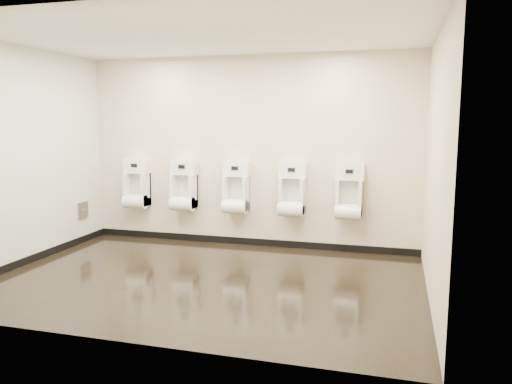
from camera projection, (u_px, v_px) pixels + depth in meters
ground at (206, 280)px, 5.89m from camera, size 5.00×3.50×0.00m
ceiling at (202, 35)px, 5.49m from camera, size 5.00×3.50×0.00m
back_wall at (248, 152)px, 7.36m from camera, size 5.00×0.02×2.80m
front_wall at (124, 179)px, 4.02m from camera, size 5.00×0.02×2.80m
left_wall at (21, 157)px, 6.36m from camera, size 0.02×3.50×2.80m
right_wall at (436, 167)px, 5.02m from camera, size 0.02×3.50×2.80m
tile_overlay_left at (22, 157)px, 6.36m from camera, size 0.01×3.50×2.80m
skirting_back at (248, 241)px, 7.54m from camera, size 5.00×0.02×0.10m
skirting_left at (29, 260)px, 6.55m from camera, size 0.02×3.50×0.10m
access_panel at (83, 210)px, 7.63m from camera, size 0.04×0.25×0.25m
urinal_0 at (137, 187)px, 7.79m from camera, size 0.41×0.31×0.76m
urinal_1 at (184, 189)px, 7.57m from camera, size 0.41×0.31×0.76m
urinal_2 at (236, 191)px, 7.35m from camera, size 0.41×0.31×0.76m
urinal_3 at (292, 193)px, 7.12m from camera, size 0.41×0.31×0.76m
urinal_4 at (349, 196)px, 6.91m from camera, size 0.41×0.31×0.76m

